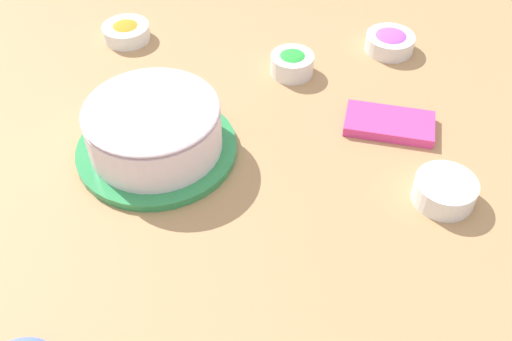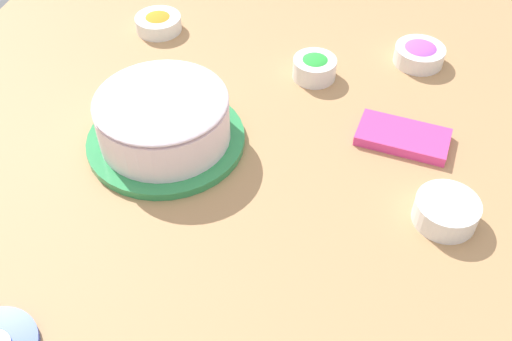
{
  "view_description": "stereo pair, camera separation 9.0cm",
  "coord_description": "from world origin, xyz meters",
  "px_view_note": "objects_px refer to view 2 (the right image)",
  "views": [
    {
      "loc": [
        -0.04,
        -0.59,
        0.68
      ],
      "look_at": [
        -0.09,
        0.03,
        0.04
      ],
      "focal_mm": 41.06,
      "sensor_mm": 36.0,
      "label": 1
    },
    {
      "loc": [
        0.05,
        -0.58,
        0.68
      ],
      "look_at": [
        -0.09,
        0.03,
        0.04
      ],
      "focal_mm": 41.06,
      "sensor_mm": 36.0,
      "label": 2
    }
  ],
  "objects_px": {
    "sprinkle_bowl_green": "(315,67)",
    "candy_box_lower": "(403,137)",
    "sprinkle_bowl_orange": "(158,22)",
    "sprinkle_bowl_pink": "(446,210)",
    "frosted_cake": "(164,120)",
    "sprinkle_bowl_rainbow": "(419,54)"
  },
  "relations": [
    {
      "from": "sprinkle_bowl_pink",
      "to": "candy_box_lower",
      "type": "distance_m",
      "value": 0.18
    },
    {
      "from": "sprinkle_bowl_green",
      "to": "sprinkle_bowl_pink",
      "type": "xyz_separation_m",
      "value": [
        0.25,
        -0.31,
        -0.0
      ]
    },
    {
      "from": "sprinkle_bowl_orange",
      "to": "sprinkle_bowl_pink",
      "type": "relative_size",
      "value": 1.01
    },
    {
      "from": "sprinkle_bowl_pink",
      "to": "candy_box_lower",
      "type": "bearing_deg",
      "value": 113.48
    },
    {
      "from": "sprinkle_bowl_green",
      "to": "candy_box_lower",
      "type": "distance_m",
      "value": 0.23
    },
    {
      "from": "frosted_cake",
      "to": "sprinkle_bowl_pink",
      "type": "xyz_separation_m",
      "value": [
        0.46,
        -0.07,
        -0.03
      ]
    },
    {
      "from": "sprinkle_bowl_pink",
      "to": "candy_box_lower",
      "type": "height_order",
      "value": "sprinkle_bowl_pink"
    },
    {
      "from": "sprinkle_bowl_orange",
      "to": "sprinkle_bowl_rainbow",
      "type": "bearing_deg",
      "value": 0.67
    },
    {
      "from": "sprinkle_bowl_green",
      "to": "sprinkle_bowl_orange",
      "type": "relative_size",
      "value": 0.86
    },
    {
      "from": "sprinkle_bowl_orange",
      "to": "sprinkle_bowl_pink",
      "type": "height_order",
      "value": "sprinkle_bowl_pink"
    },
    {
      "from": "sprinkle_bowl_rainbow",
      "to": "sprinkle_bowl_green",
      "type": "bearing_deg",
      "value": -153.84
    },
    {
      "from": "candy_box_lower",
      "to": "sprinkle_bowl_orange",
      "type": "bearing_deg",
      "value": 163.58
    },
    {
      "from": "sprinkle_bowl_orange",
      "to": "sprinkle_bowl_green",
      "type": "bearing_deg",
      "value": -14.33
    },
    {
      "from": "sprinkle_bowl_rainbow",
      "to": "candy_box_lower",
      "type": "distance_m",
      "value": 0.24
    },
    {
      "from": "sprinkle_bowl_orange",
      "to": "sprinkle_bowl_pink",
      "type": "xyz_separation_m",
      "value": [
        0.59,
        -0.4,
        0.0
      ]
    },
    {
      "from": "frosted_cake",
      "to": "sprinkle_bowl_rainbow",
      "type": "height_order",
      "value": "frosted_cake"
    },
    {
      "from": "frosted_cake",
      "to": "candy_box_lower",
      "type": "distance_m",
      "value": 0.4
    },
    {
      "from": "sprinkle_bowl_rainbow",
      "to": "frosted_cake",
      "type": "bearing_deg",
      "value": -140.44
    },
    {
      "from": "sprinkle_bowl_orange",
      "to": "candy_box_lower",
      "type": "xyz_separation_m",
      "value": [
        0.52,
        -0.23,
        -0.01
      ]
    },
    {
      "from": "frosted_cake",
      "to": "sprinkle_bowl_orange",
      "type": "distance_m",
      "value": 0.36
    },
    {
      "from": "sprinkle_bowl_green",
      "to": "candy_box_lower",
      "type": "relative_size",
      "value": 0.54
    },
    {
      "from": "frosted_cake",
      "to": "sprinkle_bowl_orange",
      "type": "height_order",
      "value": "frosted_cake"
    }
  ]
}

